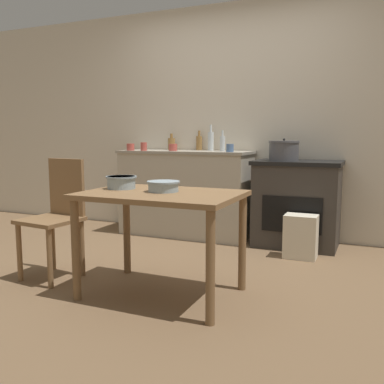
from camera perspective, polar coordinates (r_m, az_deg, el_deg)
The scene contains 18 objects.
ground_plane at distance 3.57m, azimuth -2.65°, elevation -10.64°, with size 14.00×14.00×0.00m, color brown.
wall_back at distance 4.87m, azimuth 5.62°, elevation 9.39°, with size 8.00×0.07×2.55m.
counter_cabinet at distance 4.79m, azimuth -0.85°, elevation -0.13°, with size 1.47×0.56×0.95m.
stove at distance 4.44m, azimuth 13.79°, elevation -1.49°, with size 0.85×0.57×0.87m.
work_table at distance 2.95m, azimuth -4.10°, elevation -2.06°, with size 1.07×0.74×0.73m.
chair at distance 3.53m, azimuth -17.57°, elevation -2.79°, with size 0.44×0.44×0.93m.
flour_sack at distance 4.05m, azimuth 14.29°, elevation -5.76°, with size 0.29×0.20×0.40m, color beige.
stock_pot at distance 4.36m, azimuth 12.15°, elevation 5.41°, with size 0.30×0.30×0.22m.
mixing_bowl_large at distance 3.16m, azimuth -9.40°, elevation 1.37°, with size 0.22×0.22×0.09m.
mixing_bowl_small at distance 2.96m, azimuth -3.84°, elevation 0.85°, with size 0.23×0.23×0.07m.
bottle_far_left at distance 4.61m, azimuth 4.08°, elevation 6.52°, with size 0.06×0.06×0.22m.
bottle_left at distance 4.79m, azimuth 2.52°, elevation 6.86°, with size 0.07×0.07×0.28m.
bottle_mid_left at distance 5.02m, azimuth -2.75°, elevation 6.47°, with size 0.08×0.08×0.19m.
bottle_center_left at distance 4.91m, azimuth 0.96°, elevation 6.60°, with size 0.07×0.07×0.22m.
cup_center at distance 4.68m, azimuth -2.56°, elevation 5.96°, with size 0.09×0.09×0.08m, color #B74C42.
cup_center_right at distance 4.76m, azimuth -6.45°, elevation 6.04°, with size 0.07×0.07×0.09m, color #B74C42.
cup_mid_right at distance 4.85m, azimuth -8.19°, elevation 5.95°, with size 0.09×0.09×0.08m, color #B74C42.
cup_right at distance 4.38m, azimuth 5.09°, elevation 5.87°, with size 0.07×0.07×0.08m, color #4C6B99.
Camera 1 is at (1.50, -3.04, 1.11)m, focal length 40.00 mm.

